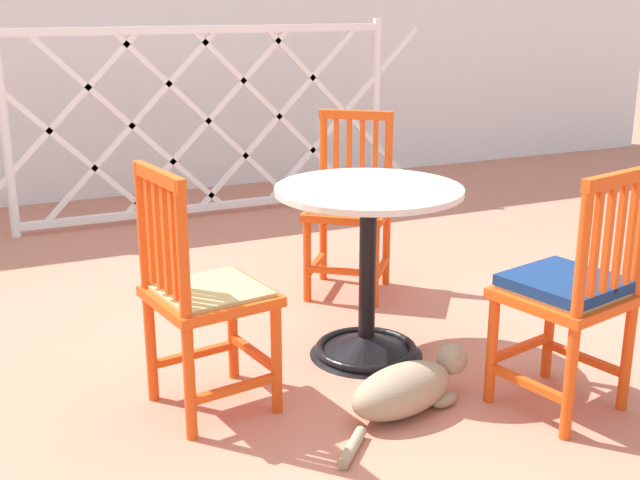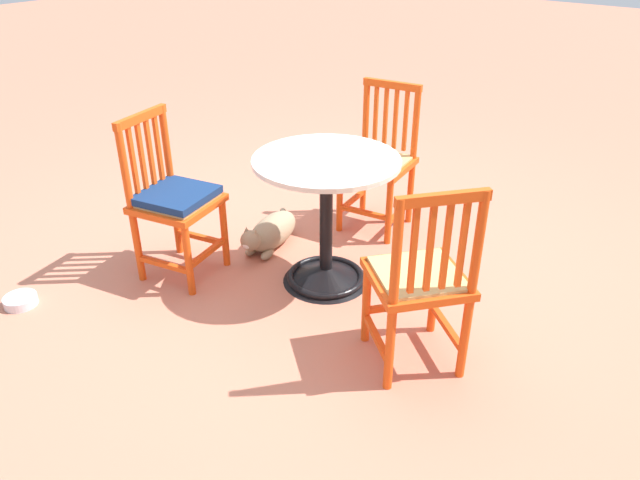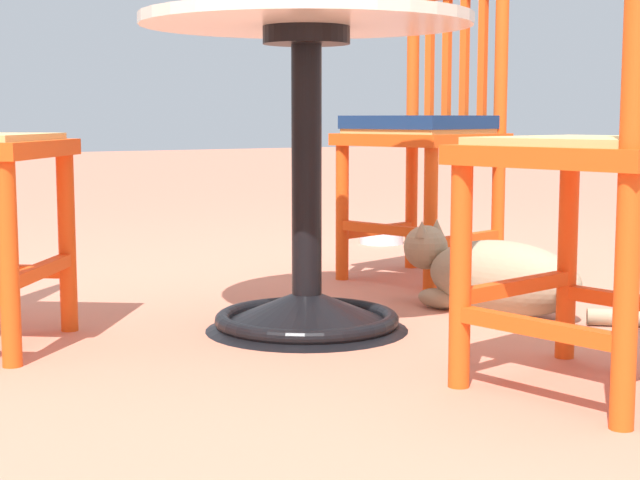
# 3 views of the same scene
# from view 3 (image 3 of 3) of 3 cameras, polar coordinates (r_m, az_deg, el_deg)

# --- Properties ---
(ground_plane) EXTENTS (24.00, 24.00, 0.00)m
(ground_plane) POSITION_cam_3_polar(r_m,az_deg,el_deg) (2.33, 4.50, -5.33)
(ground_plane) COLOR #C6755B
(cafe_table) EXTENTS (0.76, 0.76, 0.73)m
(cafe_table) POSITION_cam_3_polar(r_m,az_deg,el_deg) (2.32, -0.77, 1.74)
(cafe_table) COLOR black
(cafe_table) RESTS_ON ground_plane
(orange_chair_facing_out) EXTENTS (0.48, 0.48, 0.91)m
(orange_chair_facing_out) POSITION_cam_3_polar(r_m,az_deg,el_deg) (3.07, 6.07, 6.05)
(orange_chair_facing_out) COLOR #E04C14
(orange_chair_facing_out) RESTS_ON ground_plane
(orange_chair_near_fence) EXTENTS (0.46, 0.46, 0.91)m
(orange_chair_near_fence) POSITION_cam_3_polar(r_m,az_deg,el_deg) (1.84, 16.37, 4.74)
(orange_chair_near_fence) COLOR #E04C14
(orange_chair_near_fence) RESTS_ON ground_plane
(tabby_cat) EXTENTS (0.69, 0.40, 0.23)m
(tabby_cat) POSITION_cam_3_polar(r_m,az_deg,el_deg) (2.58, 9.77, -2.06)
(tabby_cat) COLOR #9E896B
(tabby_cat) RESTS_ON ground_plane
(pet_water_bowl) EXTENTS (0.17, 0.17, 0.05)m
(pet_water_bowl) POSITION_cam_3_polar(r_m,az_deg,el_deg) (3.94, 3.55, 0.15)
(pet_water_bowl) COLOR silver
(pet_water_bowl) RESTS_ON ground_plane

